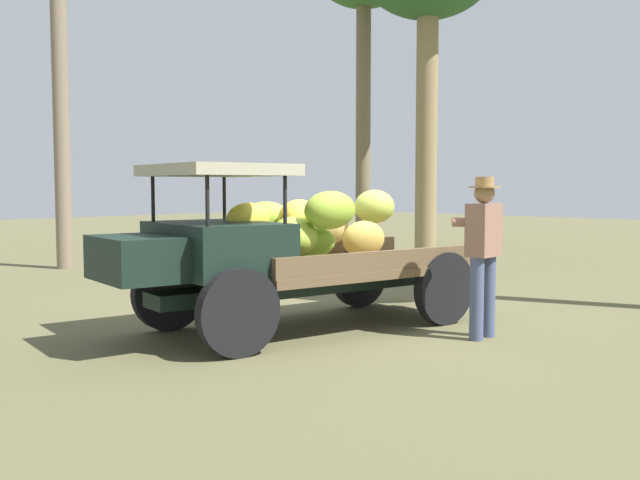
% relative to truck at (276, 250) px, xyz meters
% --- Properties ---
extents(ground_plane, '(60.00, 60.00, 0.00)m').
position_rel_truck_xyz_m(ground_plane, '(-0.98, 0.09, -0.94)').
color(ground_plane, brown).
extents(truck, '(4.63, 2.38, 1.88)m').
position_rel_truck_xyz_m(truck, '(0.00, 0.00, 0.00)').
color(truck, black).
rests_on(truck, ground).
extents(farmer, '(0.53, 0.47, 1.75)m').
position_rel_truck_xyz_m(farmer, '(-1.31, 1.86, 0.06)').
color(farmer, '#455173').
rests_on(farmer, ground).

